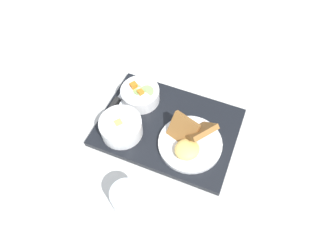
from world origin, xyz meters
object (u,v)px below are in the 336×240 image
object	(u,v)px
plate_main	(190,141)
knife	(115,104)
bowl_soup	(121,126)
spoon	(124,100)
glass_water	(128,200)
bowl_salad	(140,94)

from	to	relation	value
plate_main	knife	world-z (taller)	plate_main
bowl_soup	plate_main	bearing A→B (deg)	3.43
spoon	glass_water	bearing A→B (deg)	-152.00
bowl_salad	glass_water	bearing A→B (deg)	-76.94
spoon	bowl_salad	bearing A→B (deg)	-62.85
bowl_soup	spoon	xyz separation A→B (m)	(-0.04, 0.11, -0.03)
bowl_soup	plate_main	xyz separation A→B (m)	(0.20, 0.01, -0.01)
knife	glass_water	world-z (taller)	glass_water
plate_main	bowl_salad	bearing A→B (deg)	147.68
knife	spoon	distance (m)	0.03
bowl_salad	knife	world-z (taller)	bowl_salad
glass_water	bowl_soup	bearing A→B (deg)	114.68
spoon	glass_water	world-z (taller)	glass_water
bowl_salad	knife	xyz separation A→B (m)	(-0.07, -0.04, -0.02)
bowl_salad	knife	bearing A→B (deg)	-149.59
plate_main	spoon	xyz separation A→B (m)	(-0.23, 0.10, -0.01)
bowl_soup	glass_water	size ratio (longest dim) A/B	1.26
bowl_soup	bowl_salad	bearing A→B (deg)	83.54
bowl_salad	plate_main	world-z (taller)	plate_main
bowl_salad	plate_main	xyz separation A→B (m)	(0.18, -0.12, -0.01)
knife	glass_water	bearing A→B (deg)	-143.89
bowl_soup	glass_water	xyz separation A→B (m)	(0.09, -0.19, -0.01)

